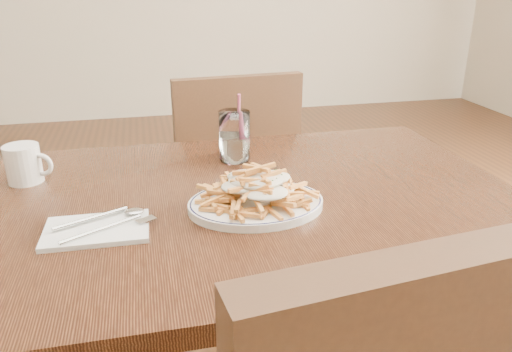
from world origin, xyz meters
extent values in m
cube|color=black|center=(0.00, 0.00, 0.73)|extent=(1.20, 0.80, 0.04)
cylinder|color=black|center=(-0.55, 0.35, 0.35)|extent=(0.05, 0.05, 0.71)
cylinder|color=black|center=(0.55, 0.35, 0.35)|extent=(0.05, 0.05, 0.71)
cube|color=#331E11|center=(0.09, 0.74, 0.42)|extent=(0.45, 0.45, 0.04)
cube|color=#331E11|center=(0.10, 0.55, 0.67)|extent=(0.42, 0.08, 0.45)
cylinder|color=#331E11|center=(0.25, 0.93, 0.20)|extent=(0.04, 0.04, 0.40)
cylinder|color=#331E11|center=(-0.11, 0.90, 0.20)|extent=(0.04, 0.04, 0.40)
cylinder|color=#331E11|center=(0.28, 0.58, 0.20)|extent=(0.04, 0.04, 0.40)
cylinder|color=#331E11|center=(-0.07, 0.55, 0.20)|extent=(0.04, 0.04, 0.40)
torus|color=black|center=(0.02, -0.06, 0.76)|extent=(0.31, 0.31, 0.01)
ellipsoid|color=beige|center=(0.02, -0.06, 0.82)|extent=(0.15, 0.12, 0.03)
cube|color=silver|center=(-0.29, -0.10, 0.75)|extent=(0.19, 0.13, 0.01)
cylinder|color=white|center=(0.03, 0.22, 0.81)|extent=(0.08, 0.08, 0.13)
cylinder|color=white|center=(0.03, 0.22, 0.78)|extent=(0.07, 0.07, 0.06)
cylinder|color=#D04F7B|center=(0.04, 0.23, 0.84)|extent=(0.01, 0.04, 0.17)
cylinder|color=white|center=(-0.46, 0.19, 0.79)|extent=(0.08, 0.08, 0.09)
torus|color=white|center=(-0.42, 0.17, 0.79)|extent=(0.05, 0.03, 0.05)
camera|label=1|loc=(-0.19, -0.95, 1.19)|focal=35.00mm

